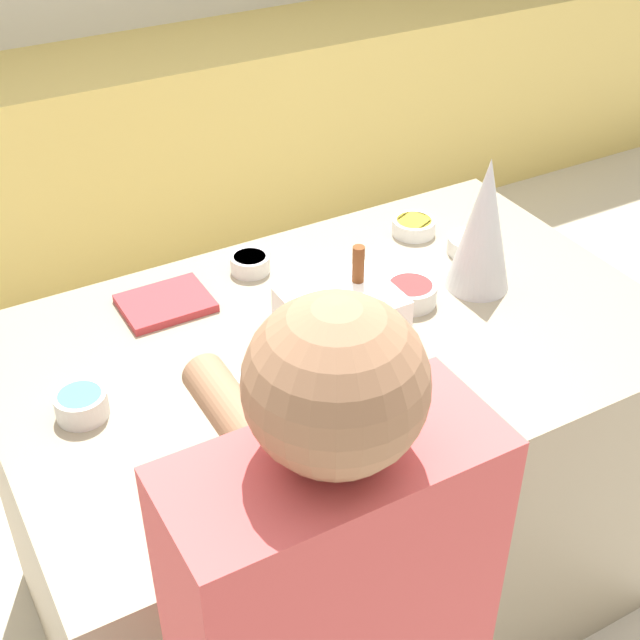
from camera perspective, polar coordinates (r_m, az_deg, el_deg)
The scene contains 13 objects.
ground_plane at distance 2.63m, azimuth 0.89°, elevation -16.69°, with size 12.00×12.00×0.00m, color beige.
back_cabinet_block at distance 3.87m, azimuth -14.44°, elevation 9.35°, with size 6.00×0.60×0.89m.
kitchen_island at distance 2.30m, azimuth 0.99°, elevation -9.92°, with size 1.51×0.96×0.89m.
baking_tray at distance 1.86m, azimuth 1.30°, elevation -4.39°, with size 0.42×0.29×0.01m.
gingerbread_house at distance 1.78m, azimuth 1.36°, elevation -1.28°, with size 0.22×0.18×0.31m.
decorative_tree at distance 2.13m, azimuth 10.44°, elevation 6.01°, with size 0.15×0.15×0.34m.
candy_bowl_beside_tree at distance 2.40m, azimuth 6.02°, elevation 6.01°, with size 0.11×0.11×0.04m.
candy_bowl_center_rear at distance 2.15m, azimuth 0.93°, elevation 2.35°, with size 0.13×0.13×0.04m.
candy_bowl_front_corner at distance 2.34m, azimuth 9.60°, elevation 4.82°, with size 0.12×0.12×0.04m.
candy_bowl_behind_tray at distance 2.11m, azimuth 5.80°, elevation 1.76°, with size 0.13×0.13×0.05m.
candy_bowl_near_tray_left at distance 2.23m, azimuth -4.50°, elevation 3.67°, with size 0.10×0.10×0.04m.
candy_bowl_far_right at distance 1.84m, azimuth -15.04°, elevation -5.20°, with size 0.11×0.11×0.05m.
cookbook at distance 2.13m, azimuth -9.85°, elevation 1.07°, with size 0.21×0.16×0.02m.
Camera 1 is at (-0.83, -1.39, 2.08)m, focal length 50.00 mm.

